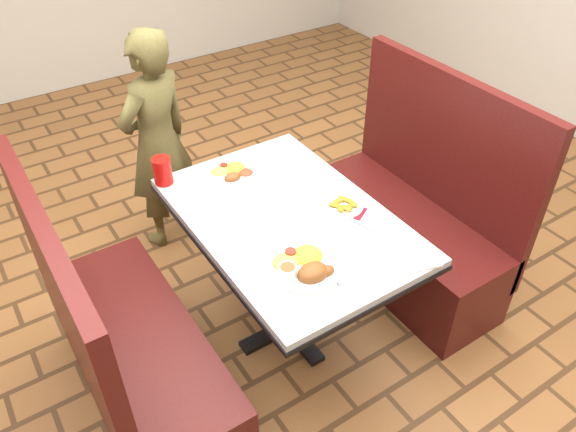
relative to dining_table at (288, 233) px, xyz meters
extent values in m
plane|color=brown|center=(0.00, 0.00, -0.65)|extent=(7.00, 7.00, 0.00)
cube|color=#B4B6B9|center=(0.00, 0.00, 0.08)|extent=(0.80, 1.20, 0.03)
cube|color=black|center=(0.00, 0.00, 0.05)|extent=(0.81, 1.21, 0.02)
cylinder|color=black|center=(0.00, 0.00, -0.30)|extent=(0.10, 0.10, 0.69)
cube|color=black|center=(0.00, 0.00, -0.64)|extent=(0.55, 0.08, 0.03)
cube|color=black|center=(0.00, 0.00, -0.64)|extent=(0.08, 0.55, 0.03)
cube|color=#491310|center=(-0.75, 0.00, -0.43)|extent=(0.45, 1.20, 0.45)
cube|color=#491310|center=(-0.97, 0.00, 0.05)|extent=(0.06, 1.20, 0.95)
cube|color=#491310|center=(0.75, 0.00, -0.43)|extent=(0.45, 1.20, 0.45)
cube|color=#491310|center=(0.97, 0.00, 0.05)|extent=(0.06, 1.20, 0.95)
imported|color=brown|center=(-0.19, 1.05, 0.00)|extent=(0.56, 0.47, 1.31)
cylinder|color=white|center=(-0.12, -0.32, 0.11)|extent=(0.30, 0.30, 0.02)
ellipsoid|color=yellow|center=(-0.09, -0.28, 0.14)|extent=(0.12, 0.12, 0.06)
ellipsoid|color=#88B448|center=(-0.18, -0.26, 0.13)|extent=(0.12, 0.10, 0.04)
cylinder|color=red|center=(-0.14, -0.24, 0.14)|extent=(0.04, 0.04, 0.01)
ellipsoid|color=brown|center=(-0.13, -0.38, 0.15)|extent=(0.13, 0.10, 0.08)
ellipsoid|color=brown|center=(-0.08, -0.39, 0.14)|extent=(0.07, 0.05, 0.05)
cylinder|color=white|center=(-0.22, -0.33, 0.14)|extent=(0.07, 0.07, 0.04)
cylinder|color=brown|center=(-0.22, -0.33, 0.16)|extent=(0.06, 0.06, 0.01)
cylinder|color=white|center=(-0.05, 0.41, 0.10)|extent=(0.25, 0.25, 0.01)
ellipsoid|color=yellow|center=(-0.02, 0.45, 0.13)|extent=(0.10, 0.10, 0.05)
ellipsoid|color=#88B448|center=(-0.09, 0.46, 0.13)|extent=(0.10, 0.08, 0.03)
cylinder|color=red|center=(-0.06, 0.48, 0.13)|extent=(0.04, 0.04, 0.01)
ellipsoid|color=brown|center=(0.00, 0.38, 0.12)|extent=(0.07, 0.07, 0.03)
ellipsoid|color=brown|center=(-0.07, 0.37, 0.13)|extent=(0.08, 0.06, 0.05)
cylinder|color=white|center=(0.24, -0.08, 0.10)|extent=(0.18, 0.18, 0.01)
cube|color=maroon|center=(0.26, -0.14, 0.10)|extent=(0.13, 0.13, 0.00)
cube|color=silver|center=(0.23, -0.22, 0.10)|extent=(0.05, 0.13, 0.00)
cylinder|color=red|center=(-0.35, 0.54, 0.16)|extent=(0.09, 0.09, 0.13)
cube|color=white|center=(0.26, -0.51, 0.10)|extent=(0.23, 0.19, 0.01)
cube|color=silver|center=(-0.09, -0.37, 0.11)|extent=(0.05, 0.15, 0.00)
cube|color=silver|center=(-0.07, -0.40, 0.11)|extent=(0.01, 0.16, 0.00)
camera|label=1|loc=(-1.07, -1.63, 1.64)|focal=35.00mm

